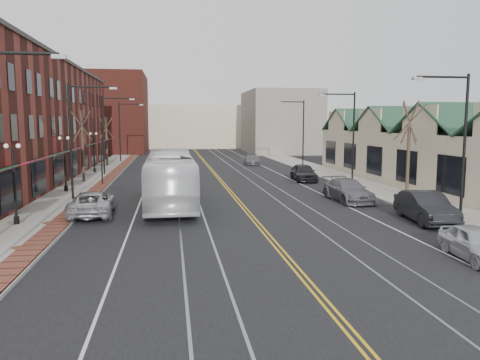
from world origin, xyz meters
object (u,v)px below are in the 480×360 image
object	(u,v)px
parked_car_a	(476,243)
parked_car_c	(348,190)
parked_car_b	(426,207)
transit_bus	(170,178)
parked_suv	(92,204)
parked_car_d	(304,172)

from	to	relation	value
parked_car_a	parked_car_c	xyz separation A→B (m)	(0.11, 14.18, 0.09)
parked_car_a	parked_car_b	size ratio (longest dim) A/B	0.79
transit_bus	parked_car_b	xyz separation A→B (m)	(14.00, -7.44, -0.96)
parked_suv	parked_car_d	size ratio (longest dim) A/B	1.11
parked_suv	parked_car_d	world-z (taller)	parked_car_d
transit_bus	parked_suv	distance (m)	5.53
transit_bus	parked_car_c	distance (m)	12.35
parked_car_c	parked_suv	bearing A→B (deg)	-173.89
parked_car_b	transit_bus	bearing A→B (deg)	158.45
parked_car_a	parked_car_c	size ratio (longest dim) A/B	0.76
parked_suv	parked_car_c	size ratio (longest dim) A/B	1.00
parked_car_d	parked_car_b	bearing A→B (deg)	-81.61
transit_bus	parked_suv	bearing A→B (deg)	31.43
parked_suv	transit_bus	bearing A→B (deg)	-151.57
transit_bus	parked_suv	xyz separation A→B (m)	(-4.60, -2.86, -1.07)
transit_bus	parked_car_c	xyz separation A→B (m)	(12.30, -0.20, -1.04)
transit_bus	parked_car_b	bearing A→B (deg)	151.56
parked_car_d	parked_car_c	bearing A→B (deg)	-86.99
transit_bus	parked_suv	size ratio (longest dim) A/B	2.44
parked_suv	parked_car_d	bearing A→B (deg)	-143.79
parked_suv	parked_car_a	world-z (taller)	parked_suv
parked_suv	parked_car_b	xyz separation A→B (m)	(18.60, -4.57, 0.11)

